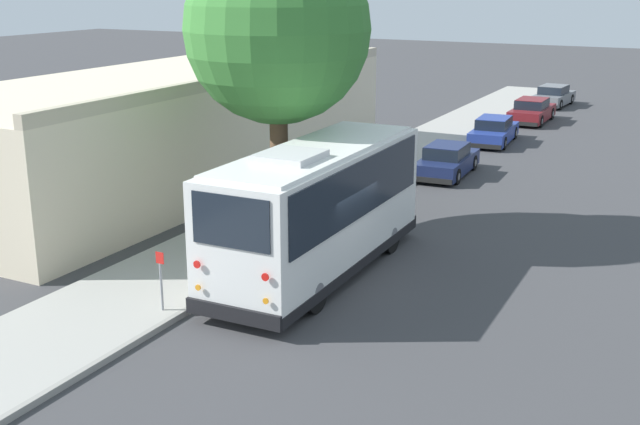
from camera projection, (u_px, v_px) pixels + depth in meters
name	position (u px, v px, depth m)	size (l,w,h in m)	color
ground_plane	(329.00, 279.00, 21.27)	(160.00, 160.00, 0.00)	#3D3D3F
sidewalk_slab	(210.00, 255.00, 22.92)	(80.00, 3.50, 0.15)	#A3A099
curb_strip	(264.00, 265.00, 22.12)	(80.00, 0.14, 0.15)	gray
shuttle_bus	(318.00, 204.00, 21.14)	(8.66, 2.80, 3.63)	white
parked_sedan_navy	(447.00, 161.00, 32.27)	(4.35, 1.87, 1.28)	#19234C
parked_sedan_blue	(494.00, 131.00, 38.54)	(4.55, 1.94, 1.27)	navy
parked_sedan_maroon	(532.00, 111.00, 44.11)	(4.54, 1.81, 1.31)	maroon
parked_sedan_gray	(553.00, 96.00, 49.70)	(4.36, 1.98, 1.29)	slate
street_tree	(280.00, 17.00, 22.83)	(5.40, 5.40, 9.63)	brown
sign_post_near	(161.00, 280.00, 18.72)	(0.06, 0.22, 1.44)	gray
sign_post_far	(201.00, 257.00, 20.06)	(0.06, 0.22, 1.58)	gray
building_backdrop	(167.00, 127.00, 31.41)	(21.92, 8.35, 4.48)	beige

